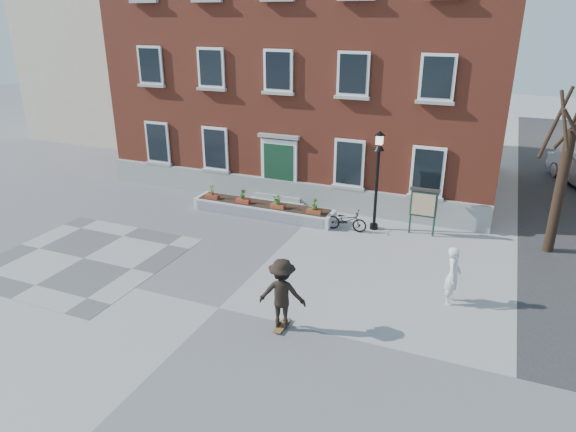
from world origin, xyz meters
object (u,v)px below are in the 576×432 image
at_px(notice_board, 424,204).
at_px(lamp_post, 378,167).
at_px(bicycle, 346,220).
at_px(skateboarder, 282,293).
at_px(bystander, 453,275).

bearing_deg(notice_board, lamp_post, -175.77).
xyz_separation_m(bicycle, notice_board, (2.80, 0.72, 0.84)).
bearing_deg(skateboarder, bystander, 37.76).
distance_m(bystander, notice_board, 5.06).
relative_size(lamp_post, skateboarder, 1.93).
bearing_deg(bystander, notice_board, 20.64).
bearing_deg(skateboarder, lamp_post, 85.54).
xyz_separation_m(notice_board, skateboarder, (-2.43, -7.92, -0.21)).
height_order(notice_board, skateboarder, skateboarder).
relative_size(bicycle, skateboarder, 0.79).
height_order(bystander, lamp_post, lamp_post).
bearing_deg(bicycle, bystander, -135.61).
distance_m(lamp_post, skateboarder, 7.95).
xyz_separation_m(bicycle, lamp_post, (0.98, 0.59, 2.11)).
height_order(bicycle, notice_board, notice_board).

